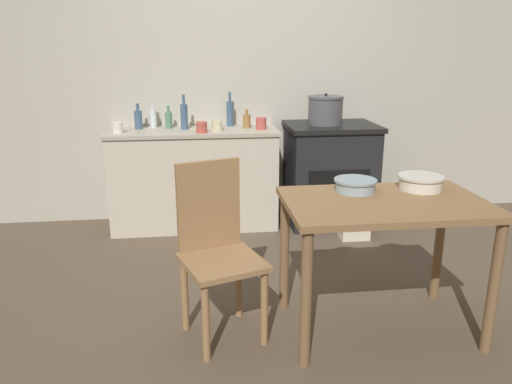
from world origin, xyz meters
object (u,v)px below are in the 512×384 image
Objects in this scene: bottle_center_left at (138,119)px; cup_far_right at (118,128)px; bottle_center_right at (169,120)px; cup_mid_right at (202,127)px; bottle_mid_left at (230,113)px; stove at (329,174)px; cup_end_right at (217,125)px; bottle_center at (153,118)px; work_table at (384,221)px; cup_right at (261,123)px; chair at (217,246)px; flour_sack at (355,216)px; bottle_far_left at (184,116)px; mixing_bowl_small at (421,182)px; stock_pot at (325,110)px; bottle_left at (247,121)px; mixing_bowl_large at (355,184)px.

cup_far_right is at bearing -128.11° from bottle_center_left.
bottle_center_right is 2.11× the size of cup_mid_right.
bottle_mid_left is 3.42× the size of cup_far_right.
stove is 9.94× the size of cup_end_right.
bottle_center is 2.34× the size of cup_mid_right.
cup_end_right is at bearing 114.84° from work_table.
stove reaches higher than work_table.
bottle_center_right is 1.92× the size of cup_right.
chair is at bearing -66.40° from cup_far_right.
cup_mid_right is at bearing -145.97° from cup_end_right.
bottle_center_right is at bearing 159.03° from flour_sack.
bottle_far_left is 0.26m from cup_mid_right.
flour_sack is 1.11m from cup_right.
bottle_center is at bearing 132.07° from mixing_bowl_small.
bottle_center is at bearing 158.96° from flour_sack.
bottle_center is (-1.47, 0.21, -0.07)m from stock_pot.
cup_right is at bearing -179.23° from stove.
bottle_mid_left reaches higher than cup_mid_right.
flour_sack is (0.11, -0.44, -0.25)m from stove.
cup_mid_right is 0.68m from cup_far_right.
bottle_left is at bearing 106.33° from work_table.
bottle_mid_left reaches higher than bottle_center_left.
bottle_center_left is (-1.74, 1.74, 0.14)m from mixing_bowl_small.
bottle_center_right reaches higher than stove.
stock_pot is at bearing 1.29° from cup_far_right.
cup_end_right is (-1.08, 1.56, 0.10)m from mixing_bowl_small.
bottle_center_left is at bearing 176.33° from bottle_left.
mixing_bowl_large is 2.21m from bottle_center_left.
cup_far_right is (-1.19, -0.04, -0.01)m from cup_right.
work_table is 3.58× the size of bottle_mid_left.
mixing_bowl_large is 1.69m from cup_mid_right.
bottle_center reaches higher than bottle_center_right.
stove is 10.23× the size of cup_far_right.
bottle_center is 2.37× the size of cup_end_right.
bottle_center is 0.52m from cup_mid_right.
chair is 1.21m from mixing_bowl_small.
cup_end_right is (-0.93, -0.03, -0.11)m from stock_pot.
stove is at bearing 79.41° from mixing_bowl_large.
chair reaches higher than cup_end_right.
bottle_left is (-0.43, 1.68, 0.12)m from mixing_bowl_large.
bottle_mid_left reaches higher than bottle_center.
cup_right is at bearing 4.61° from cup_end_right.
mixing_bowl_large is at bearing -55.42° from bottle_center.
work_table is 2.18m from bottle_far_left.
flour_sack is 1.23m from bottle_left.
chair is 4.02× the size of mixing_bowl_large.
stock_pot is at bearing 85.97° from work_table.
bottle_center_left is (-1.59, 0.15, -0.07)m from stock_pot.
bottle_left reaches higher than mixing_bowl_large.
cup_end_right is at bearing 124.68° from mixing_bowl_small.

